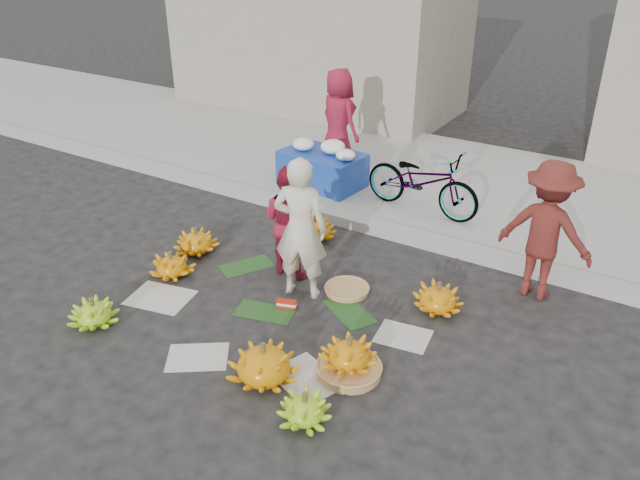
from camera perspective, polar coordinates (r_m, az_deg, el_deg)
The scene contains 23 objects.
ground at distance 7.09m, azimuth -3.44°, elevation -6.06°, with size 80.00×80.00×0.00m, color black.
curb at distance 8.69m, azimuth 4.86°, elevation 1.25°, with size 40.00×0.25×0.15m, color gray.
sidewalk at distance 10.45m, azimuth 10.19°, elevation 5.52°, with size 40.00×4.00×0.12m, color gray.
building_left at distance 14.24m, azimuth -0.14°, elevation 19.92°, with size 6.00×3.00×4.00m, color gray.
newspaper_scatter at distance 6.57m, azimuth -7.48°, elevation -9.30°, with size 3.20×1.80×0.00m, color beige, non-canonical shape.
banana_leaves at distance 7.27m, azimuth -3.19°, elevation -5.06°, with size 2.00×1.00×0.00m, color #184115, non-canonical shape.
banana_bunch_0 at distance 7.79m, azimuth -13.42°, elevation -2.28°, with size 0.56×0.56×0.32m.
banana_bunch_1 at distance 7.14m, azimuth -19.99°, elevation -6.29°, with size 0.66×0.66×0.33m.
banana_bunch_2 at distance 5.97m, azimuth -5.17°, elevation -11.21°, with size 0.76×0.76×0.43m.
banana_bunch_3 at distance 5.58m, azimuth -1.38°, elevation -15.20°, with size 0.59×0.59×0.31m.
banana_bunch_4 at distance 6.03m, azimuth 2.70°, elevation -10.76°, with size 0.64×0.64×0.43m.
banana_bunch_5 at distance 7.05m, azimuth 10.73°, elevation -5.25°, with size 0.74×0.74×0.36m.
banana_bunch_6 at distance 8.24m, azimuth -11.24°, elevation -0.15°, with size 0.60×0.60×0.36m.
banana_bunch_7 at distance 8.41m, azimuth -0.42°, elevation 1.04°, with size 0.63×0.63×0.36m.
basket_spare at distance 7.32m, azimuth 2.48°, elevation -4.56°, with size 0.50×0.50×0.06m, color #A87946.
incense_stack at distance 7.03m, azimuth -3.07°, elevation -5.85°, with size 0.22×0.07×0.09m, color red.
vendor_cream at distance 6.90m, azimuth -1.80°, elevation 1.02°, with size 0.61×0.40×1.67m, color beige.
vendor_red at distance 7.44m, azimuth -2.89°, elevation 1.81°, with size 0.67×0.52×1.37m, color maroon.
man_striped at distance 7.33m, azimuth 19.96°, elevation 0.77°, with size 1.06×0.61×1.63m, color maroon.
flower_table at distance 9.81m, azimuth 0.25°, elevation 6.74°, with size 1.33×0.91×0.73m.
grey_bucket at distance 10.20m, azimuth -2.92°, elevation 6.70°, with size 0.28×0.28×0.32m, color slate.
flower_vendor at distance 10.38m, azimuth 1.72°, elevation 10.98°, with size 0.81×0.53×1.65m, color maroon.
bicycle at distance 8.96m, azimuth 9.35°, elevation 5.36°, with size 1.75×0.61×0.92m, color gray.
Camera 1 is at (3.46, -4.77, 3.93)m, focal length 35.00 mm.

